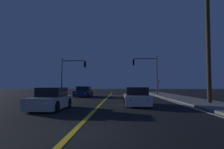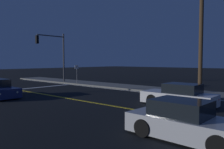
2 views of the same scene
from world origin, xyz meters
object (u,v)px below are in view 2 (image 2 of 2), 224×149
object	(u,v)px
car_following_oncoming_white	(179,96)
traffic_signal_near_right	(55,50)
utility_pole_right	(201,27)
street_sign_corner	(77,71)
car_lead_oncoming_silver	(186,122)

from	to	relation	value
car_following_oncoming_white	traffic_signal_near_right	world-z (taller)	traffic_signal_near_right
car_following_oncoming_white	traffic_signal_near_right	size ratio (longest dim) A/B	0.73
utility_pole_right	street_sign_corner	world-z (taller)	utility_pole_right
car_lead_oncoming_silver	utility_pole_right	bearing A→B (deg)	-160.34
car_lead_oncoming_silver	car_following_oncoming_white	world-z (taller)	same
traffic_signal_near_right	street_sign_corner	world-z (taller)	traffic_signal_near_right
traffic_signal_near_right	utility_pole_right	xyz separation A→B (m)	(2.43, -16.39, 1.37)
traffic_signal_near_right	car_following_oncoming_white	bearing A→B (deg)	79.33
utility_pole_right	street_sign_corner	distance (m)	14.20
traffic_signal_near_right	street_sign_corner	distance (m)	3.89
car_following_oncoming_white	utility_pole_right	xyz separation A→B (m)	(5.67, 0.82, 4.80)
car_following_oncoming_white	utility_pole_right	bearing A→B (deg)	8.07
traffic_signal_near_right	utility_pole_right	size ratio (longest dim) A/B	0.58
car_lead_oncoming_silver	car_following_oncoming_white	bearing A→B (deg)	-151.50
car_following_oncoming_white	traffic_signal_near_right	bearing A→B (deg)	79.18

